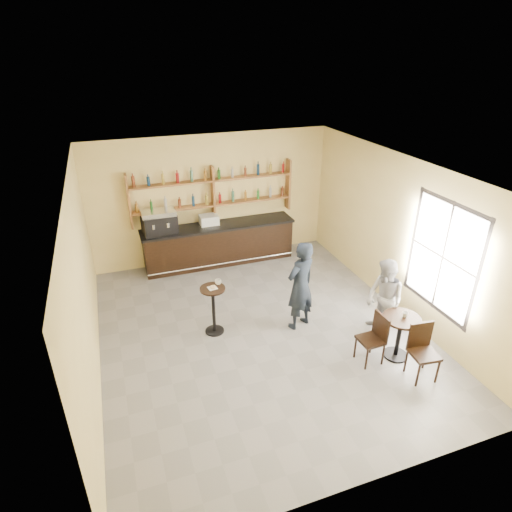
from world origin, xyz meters
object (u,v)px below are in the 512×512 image
object	(u,v)px
pedestal_table	(214,310)
patron_second	(384,299)
man_main	(300,286)
cafe_table	(399,337)
bar_counter	(219,244)
espresso_machine	(159,222)
pastry_case	(209,221)
chair_west	(371,339)
chair_south	(424,354)

from	to	relation	value
pedestal_table	patron_second	bearing A→B (deg)	-21.04
man_main	cafe_table	xyz separation A→B (m)	(1.27, -1.45, -0.50)
bar_counter	pedestal_table	world-z (taller)	bar_counter
espresso_machine	pastry_case	xyz separation A→B (m)	(1.20, 0.00, -0.14)
cafe_table	chair_west	xyz separation A→B (m)	(-0.55, 0.05, 0.05)
pastry_case	cafe_table	world-z (taller)	pastry_case
man_main	chair_west	world-z (taller)	man_main
chair_west	pastry_case	bearing A→B (deg)	-162.16
espresso_machine	patron_second	xyz separation A→B (m)	(3.55, -4.00, -0.52)
espresso_machine	patron_second	size ratio (longest dim) A/B	0.49
chair_west	patron_second	bearing A→B (deg)	130.61
pedestal_table	chair_west	size ratio (longest dim) A/B	1.06
cafe_table	patron_second	size ratio (longest dim) A/B	0.53
patron_second	bar_counter	bearing A→B (deg)	-153.50
cafe_table	pedestal_table	bearing A→B (deg)	148.12
pastry_case	chair_south	bearing A→B (deg)	-69.78
bar_counter	espresso_machine	world-z (taller)	espresso_machine
pastry_case	chair_west	distance (m)	4.96
pastry_case	cafe_table	size ratio (longest dim) A/B	0.56
bar_counter	chair_south	distance (m)	5.65
bar_counter	patron_second	distance (m)	4.54
bar_counter	espresso_machine	xyz separation A→B (m)	(-1.43, 0.00, 0.80)
chair_south	espresso_machine	bearing A→B (deg)	129.67
espresso_machine	chair_west	world-z (taller)	espresso_machine
espresso_machine	chair_south	size ratio (longest dim) A/B	0.79
espresso_machine	cafe_table	xyz separation A→B (m)	(3.45, -4.66, -0.90)
bar_counter	man_main	size ratio (longest dim) A/B	2.09
pastry_case	chair_west	xyz separation A→B (m)	(1.71, -4.61, -0.71)
bar_counter	patron_second	xyz separation A→B (m)	(2.12, -4.00, 0.27)
espresso_machine	cafe_table	bearing A→B (deg)	-59.60
espresso_machine	chair_south	bearing A→B (deg)	-62.48
bar_counter	chair_west	xyz separation A→B (m)	(1.48, -4.61, -0.05)
pedestal_table	pastry_case	bearing A→B (deg)	77.09
bar_counter	chair_west	world-z (taller)	bar_counter
patron_second	chair_west	bearing A→B (deg)	-48.33
chair_south	patron_second	world-z (taller)	patron_second
pedestal_table	chair_south	xyz separation A→B (m)	(2.96, -2.41, -0.00)
man_main	patron_second	size ratio (longest dim) A/B	1.15
bar_counter	pedestal_table	distance (m)	2.98
bar_counter	man_main	xyz separation A→B (m)	(0.76, -3.21, 0.40)
pastry_case	chair_west	size ratio (longest dim) A/B	0.50
man_main	patron_second	world-z (taller)	man_main
espresso_machine	man_main	distance (m)	3.90
cafe_table	chair_west	world-z (taller)	chair_west
man_main	patron_second	distance (m)	1.58
cafe_table	pastry_case	bearing A→B (deg)	115.85
pedestal_table	patron_second	xyz separation A→B (m)	(3.00, -1.16, 0.30)
patron_second	man_main	bearing A→B (deg)	-121.68
chair_south	patron_second	xyz separation A→B (m)	(0.05, 1.25, 0.30)
man_main	pastry_case	bearing A→B (deg)	-94.49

